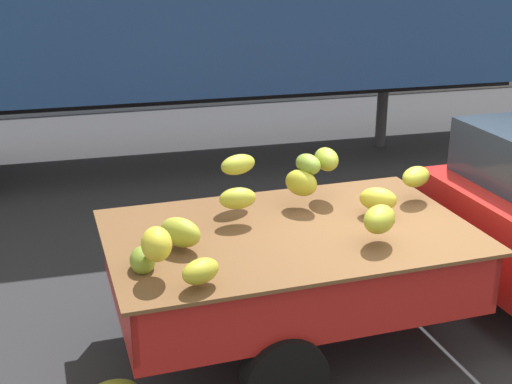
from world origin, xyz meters
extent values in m
plane|color=#28282B|center=(0.00, 0.00, 0.00)|extent=(220.00, 220.00, 0.00)
cube|color=gray|center=(0.00, 9.55, 0.08)|extent=(80.00, 0.80, 0.16)
cube|color=#B21E19|center=(-1.31, 0.17, 0.58)|extent=(2.91, 1.84, 0.08)
cube|color=#B21E19|center=(-1.34, 1.01, 0.84)|extent=(2.85, 0.15, 0.44)
cube|color=#B21E19|center=(-1.27, -0.68, 0.84)|extent=(2.85, 0.15, 0.44)
cube|color=#B21E19|center=(0.09, 0.22, 0.84)|extent=(0.11, 1.74, 0.44)
cube|color=#B21E19|center=(-2.70, 0.12, 0.84)|extent=(0.11, 1.74, 0.44)
cube|color=#B21914|center=(-1.34, 1.04, 0.80)|extent=(2.73, 0.11, 0.07)
cube|color=brown|center=(-1.31, 0.17, 1.07)|extent=(3.03, 1.96, 0.03)
ellipsoid|color=gold|center=(-1.05, 0.61, 1.32)|extent=(0.34, 0.38, 0.23)
ellipsoid|color=#A1A72B|center=(-0.72, -0.27, 1.29)|extent=(0.41, 0.42, 0.21)
ellipsoid|color=olive|center=(-2.54, -0.21, 1.15)|extent=(0.21, 0.29, 0.19)
ellipsoid|color=#94A42F|center=(-0.75, 0.80, 1.45)|extent=(0.25, 0.37, 0.20)
ellipsoid|color=#A6AE30|center=(-2.22, 0.04, 1.22)|extent=(0.39, 0.43, 0.22)
ellipsoid|color=#A7AD2E|center=(-1.57, 0.82, 1.46)|extent=(0.41, 0.35, 0.17)
ellipsoid|color=gold|center=(-0.48, 0.26, 1.23)|extent=(0.39, 0.38, 0.19)
ellipsoid|color=gold|center=(-2.45, -0.37, 1.34)|extent=(0.25, 0.33, 0.24)
ellipsoid|color=gold|center=(-1.67, 0.42, 1.31)|extent=(0.32, 0.22, 0.17)
ellipsoid|color=gold|center=(-2.19, -0.60, 1.21)|extent=(0.36, 0.33, 0.16)
ellipsoid|color=olive|center=(-0.97, 0.68, 1.46)|extent=(0.23, 0.32, 0.17)
ellipsoid|color=#A9AC2C|center=(0.00, 0.51, 1.31)|extent=(0.40, 0.39, 0.17)
cylinder|color=black|center=(1.43, 1.11, 0.32)|extent=(0.65, 0.22, 0.64)
cylinder|color=black|center=(-1.67, 0.99, 0.32)|extent=(0.65, 0.22, 0.64)
cylinder|color=black|center=(-1.61, -0.68, 0.32)|extent=(0.65, 0.22, 0.64)
cube|color=black|center=(-1.19, 5.61, 1.10)|extent=(11.04, 0.57, 0.30)
cylinder|color=#38383A|center=(2.11, 5.56, 0.62)|extent=(0.18, 0.18, 1.25)
camera|label=1|loc=(-2.98, -4.78, 3.35)|focal=48.88mm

